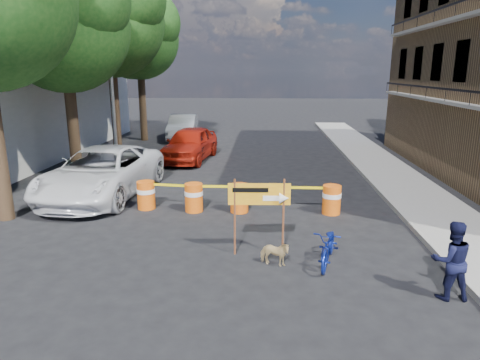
# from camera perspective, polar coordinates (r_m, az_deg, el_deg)

# --- Properties ---
(ground) EXTENTS (120.00, 120.00, 0.00)m
(ground) POSITION_cam_1_polar(r_m,az_deg,el_deg) (10.66, -1.76, -9.52)
(ground) COLOR black
(ground) RESTS_ON ground
(sidewalk_east) EXTENTS (2.40, 40.00, 0.15)m
(sidewalk_east) POSITION_cam_1_polar(r_m,az_deg,el_deg) (17.11, 21.33, -0.98)
(sidewalk_east) COLOR gray
(sidewalk_east) RESTS_ON ground
(tree_mid_a) EXTENTS (5.25, 5.00, 8.68)m
(tree_mid_a) POSITION_cam_1_polar(r_m,az_deg,el_deg) (18.44, -22.31, 18.63)
(tree_mid_a) COLOR #332316
(tree_mid_a) RESTS_ON ground
(tree_mid_b) EXTENTS (5.67, 5.40, 9.62)m
(tree_mid_b) POSITION_cam_1_polar(r_m,az_deg,el_deg) (23.13, -16.92, 19.75)
(tree_mid_b) COLOR #332316
(tree_mid_b) RESTS_ON ground
(tree_far) EXTENTS (5.04, 4.80, 8.84)m
(tree_far) POSITION_cam_1_polar(r_m,az_deg,el_deg) (27.84, -13.20, 17.94)
(tree_far) COLOR #332316
(tree_far) RESTS_ON ground
(streetlamp) EXTENTS (1.25, 0.18, 8.00)m
(streetlamp) POSITION_cam_1_polar(r_m,az_deg,el_deg) (20.38, -16.71, 13.97)
(streetlamp) COLOR gray
(streetlamp) RESTS_ON ground
(barrel_far_left) EXTENTS (0.58, 0.58, 0.90)m
(barrel_far_left) POSITION_cam_1_polar(r_m,az_deg,el_deg) (14.01, -12.42, -1.90)
(barrel_far_left) COLOR #E4540D
(barrel_far_left) RESTS_ON ground
(barrel_mid_left) EXTENTS (0.58, 0.58, 0.90)m
(barrel_mid_left) POSITION_cam_1_polar(r_m,az_deg,el_deg) (13.50, -6.18, -2.25)
(barrel_mid_left) COLOR #E4540D
(barrel_mid_left) RESTS_ON ground
(barrel_mid_right) EXTENTS (0.58, 0.58, 0.90)m
(barrel_mid_right) POSITION_cam_1_polar(r_m,az_deg,el_deg) (13.36, -0.08, -2.34)
(barrel_mid_right) COLOR #E4540D
(barrel_mid_right) RESTS_ON ground
(barrel_far_right) EXTENTS (0.58, 0.58, 0.90)m
(barrel_far_right) POSITION_cam_1_polar(r_m,az_deg,el_deg) (13.50, 12.12, -2.49)
(barrel_far_right) COLOR #E4540D
(barrel_far_right) RESTS_ON ground
(detour_sign) EXTENTS (1.47, 0.28, 1.88)m
(detour_sign) POSITION_cam_1_polar(r_m,az_deg,el_deg) (10.03, 3.68, -2.66)
(detour_sign) COLOR #592D19
(detour_sign) RESTS_ON ground
(pedestrian) EXTENTS (0.78, 0.61, 1.58)m
(pedestrian) POSITION_cam_1_polar(r_m,az_deg,el_deg) (9.27, 26.35, -9.57)
(pedestrian) COLOR black
(pedestrian) RESTS_ON ground
(bicycle) EXTENTS (0.81, 1.01, 1.68)m
(bicycle) POSITION_cam_1_polar(r_m,az_deg,el_deg) (9.92, 11.89, -6.44)
(bicycle) COLOR navy
(bicycle) RESTS_ON ground
(dog) EXTENTS (0.76, 0.51, 0.59)m
(dog) POSITION_cam_1_polar(r_m,az_deg,el_deg) (9.85, 4.61, -9.75)
(dog) COLOR tan
(dog) RESTS_ON ground
(suv_white) EXTENTS (3.28, 6.32, 1.70)m
(suv_white) POSITION_cam_1_polar(r_m,az_deg,el_deg) (15.74, -17.93, 0.96)
(suv_white) COLOR white
(suv_white) RESTS_ON ground
(sedan_red) EXTENTS (2.53, 5.02, 1.64)m
(sedan_red) POSITION_cam_1_polar(r_m,az_deg,el_deg) (21.24, -6.71, 4.81)
(sedan_red) COLOR #A11B0D
(sedan_red) RESTS_ON ground
(sedan_silver) EXTENTS (2.06, 4.85, 1.56)m
(sedan_silver) POSITION_cam_1_polar(r_m,az_deg,el_deg) (28.04, -7.63, 7.01)
(sedan_silver) COLOR #B4B7BC
(sedan_silver) RESTS_ON ground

